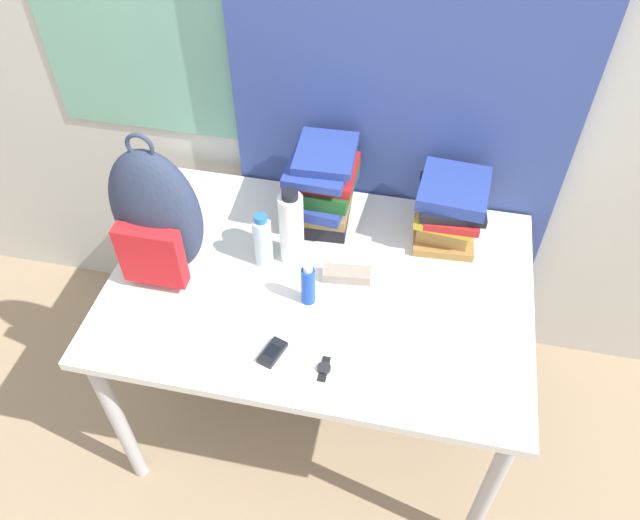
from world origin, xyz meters
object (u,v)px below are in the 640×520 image
at_px(water_bottle, 263,241).
at_px(sports_bottle, 291,228).
at_px(book_stack_left, 323,186).
at_px(wristwatch, 324,368).
at_px(sunscreen_bottle, 308,285).
at_px(book_stack_center, 449,209).
at_px(cell_phone, 273,352).
at_px(backpack, 156,217).
at_px(sunglasses_case, 347,274).

distance_m(water_bottle, sports_bottle, 0.10).
distance_m(book_stack_left, wristwatch, 0.64).
height_order(water_bottle, sunscreen_bottle, water_bottle).
bearing_deg(book_stack_center, sports_bottle, -156.04).
relative_size(cell_phone, wristwatch, 1.25).
xyz_separation_m(book_stack_left, sunscreen_bottle, (0.03, -0.38, -0.06)).
relative_size(water_bottle, sunscreen_bottle, 1.25).
bearing_deg(book_stack_left, wristwatch, -78.00).
distance_m(backpack, book_stack_center, 0.92).
height_order(book_stack_center, sunglasses_case, book_stack_center).
height_order(sunglasses_case, wristwatch, sunglasses_case).
height_order(water_bottle, sunglasses_case, water_bottle).
height_order(backpack, sports_bottle, backpack).
bearing_deg(backpack, book_stack_left, 38.08).
xyz_separation_m(book_stack_left, sports_bottle, (-0.06, -0.21, -0.01)).
relative_size(book_stack_left, cell_phone, 2.82).
height_order(cell_phone, sunglasses_case, sunglasses_case).
bearing_deg(book_stack_center, backpack, -158.25).
bearing_deg(sunglasses_case, sunscreen_bottle, -131.12).
distance_m(book_stack_center, wristwatch, 0.69).
distance_m(water_bottle, wristwatch, 0.46).
relative_size(backpack, wristwatch, 6.19).
bearing_deg(wristwatch, sunglasses_case, 89.82).
bearing_deg(cell_phone, backpack, 148.16).
height_order(water_bottle, cell_phone, water_bottle).
relative_size(book_stack_center, wristwatch, 3.10).
xyz_separation_m(book_stack_left, sunglasses_case, (0.13, -0.27, -0.12)).
relative_size(sunscreen_bottle, cell_phone, 1.53).
height_order(book_stack_center, cell_phone, book_stack_center).
bearing_deg(water_bottle, backpack, -162.58).
height_order(sports_bottle, cell_phone, sports_bottle).
height_order(backpack, water_bottle, backpack).
bearing_deg(book_stack_center, cell_phone, -126.64).
bearing_deg(wristwatch, book_stack_center, 64.83).
relative_size(backpack, book_stack_center, 1.99).
xyz_separation_m(cell_phone, wristwatch, (0.15, -0.02, -0.00)).
height_order(book_stack_left, sunglasses_case, book_stack_left).
height_order(book_stack_center, sunscreen_bottle, book_stack_center).
bearing_deg(sports_bottle, book_stack_left, 74.93).
distance_m(sunscreen_bottle, sunglasses_case, 0.16).
bearing_deg(sunscreen_bottle, book_stack_left, 95.04).
xyz_separation_m(book_stack_center, wristwatch, (-0.29, -0.61, -0.11)).
bearing_deg(water_bottle, book_stack_left, 60.26).
distance_m(backpack, sunglasses_case, 0.60).
bearing_deg(sunscreen_bottle, sports_bottle, 118.09).
relative_size(backpack, sunscreen_bottle, 3.24).
height_order(sports_bottle, sunglasses_case, sports_bottle).
bearing_deg(backpack, sunglasses_case, 7.25).
xyz_separation_m(water_bottle, cell_phone, (0.12, -0.35, -0.08)).
xyz_separation_m(book_stack_center, sunglasses_case, (-0.29, -0.27, -0.09)).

